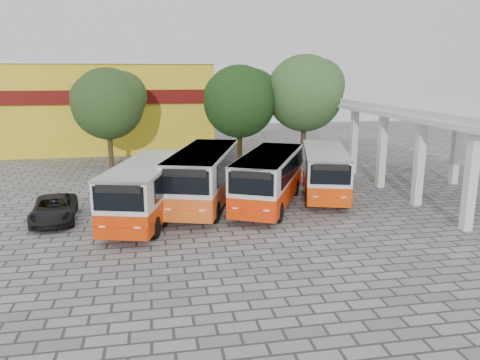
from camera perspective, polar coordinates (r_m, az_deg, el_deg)
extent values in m
plane|color=slate|center=(23.48, 6.27, -5.25)|extent=(90.00, 90.00, 0.00)
cube|color=silver|center=(24.21, 26.32, 0.14)|extent=(0.45, 0.45, 5.00)
cube|color=silver|center=(35.27, 13.70, 4.80)|extent=(0.45, 0.45, 5.00)
cube|color=silver|center=(37.75, 21.09, 4.82)|extent=(0.45, 0.45, 5.00)
cube|color=silver|center=(30.62, 23.59, 7.97)|extent=(6.60, 15.60, 0.40)
cube|color=silver|center=(30.64, 23.53, 7.32)|extent=(6.80, 15.80, 0.30)
cube|color=gold|center=(47.62, -16.11, 8.54)|extent=(20.00, 10.00, 8.00)
cube|color=#590C0A|center=(42.48, -16.83, 9.63)|extent=(20.00, 0.20, 1.20)
cube|color=silver|center=(47.51, -16.43, 13.53)|extent=(20.40, 10.40, 0.30)
cube|color=red|center=(24.09, -11.23, -2.68)|extent=(4.54, 8.45, 1.06)
cube|color=silver|center=(23.78, -11.36, 0.28)|extent=(4.54, 8.45, 1.49)
cube|color=silver|center=(23.64, -11.44, 1.89)|extent=(4.59, 8.46, 0.12)
cube|color=black|center=(23.83, -14.33, 0.19)|extent=(1.87, 6.43, 1.06)
cube|color=black|center=(23.79, -8.40, 0.44)|extent=(1.87, 6.43, 1.06)
cube|color=black|center=(19.83, -11.45, -2.24)|extent=(2.11, 0.64, 1.06)
cube|color=black|center=(19.72, -11.51, -1.05)|extent=(1.86, 0.58, 0.34)
cylinder|color=black|center=(21.74, -14.11, -5.69)|extent=(0.28, 1.01, 1.01)
cylinder|color=black|center=(21.70, -8.32, -5.46)|extent=(0.28, 1.01, 1.01)
cylinder|color=black|center=(26.77, -13.50, -2.11)|extent=(0.28, 1.01, 1.01)
cylinder|color=black|center=(26.74, -8.82, -1.92)|extent=(0.28, 1.01, 1.01)
cube|color=#DF5715|center=(26.14, -4.42, -1.07)|extent=(5.14, 9.04, 1.14)
cube|color=silver|center=(25.84, -4.48, 1.86)|extent=(5.14, 9.04, 1.59)
cube|color=silver|center=(25.71, -4.51, 3.46)|extent=(5.19, 9.06, 0.13)
cube|color=black|center=(25.73, -7.40, 1.78)|extent=(2.25, 6.82, 1.14)
cube|color=black|center=(26.00, -1.58, 2.01)|extent=(2.25, 6.82, 1.14)
cube|color=black|center=(21.61, -3.21, -0.30)|extent=(2.23, 0.77, 1.14)
cube|color=black|center=(21.51, -3.23, 0.88)|extent=(1.98, 0.69, 0.37)
cylinder|color=black|center=(23.45, -6.49, -3.89)|extent=(0.30, 1.08, 1.08)
cylinder|color=black|center=(23.72, -0.83, -3.61)|extent=(0.30, 1.08, 1.08)
cylinder|color=black|center=(28.88, -7.33, -0.67)|extent=(0.30, 1.08, 1.08)
cylinder|color=black|center=(29.09, -2.73, -0.47)|extent=(0.30, 1.08, 1.08)
cube|color=red|center=(26.05, 3.52, -1.23)|extent=(5.79, 8.42, 1.07)
cube|color=silver|center=(25.76, 3.56, 1.54)|extent=(5.79, 8.42, 1.50)
cube|color=silver|center=(25.64, 3.58, 3.05)|extent=(5.84, 8.44, 0.12)
cube|color=black|center=(25.49, 0.84, 1.48)|extent=(3.01, 6.08, 1.07)
cube|color=black|center=(26.09, 6.21, 1.67)|extent=(3.01, 6.08, 1.07)
cube|color=black|center=(21.90, 6.18, -0.53)|extent=(1.99, 1.01, 1.07)
cube|color=black|center=(21.80, 6.21, 0.56)|extent=(1.77, 0.91, 0.35)
cylinder|color=black|center=(23.43, 2.46, -3.91)|extent=(0.29, 1.02, 1.02)
cylinder|color=black|center=(24.01, 7.61, -3.60)|extent=(0.29, 1.02, 1.02)
cylinder|color=black|center=(28.44, 0.04, -0.84)|extent=(0.29, 1.02, 1.02)
cylinder|color=black|center=(28.92, 4.34, -0.64)|extent=(0.29, 1.02, 1.02)
cube|color=#DF3700|center=(28.76, 10.22, -0.13)|extent=(4.46, 8.14, 1.02)
cube|color=silver|center=(28.51, 10.32, 2.27)|extent=(4.46, 8.14, 1.43)
cube|color=silver|center=(28.40, 10.37, 3.58)|extent=(4.51, 8.15, 0.12)
cube|color=black|center=(28.11, 8.05, 2.23)|extent=(1.88, 6.18, 1.02)
cube|color=black|center=(28.95, 12.52, 2.37)|extent=(1.88, 6.18, 1.02)
cube|color=black|center=(24.97, 13.50, 0.63)|extent=(2.02, 0.64, 1.02)
cube|color=black|center=(24.88, 13.55, 1.55)|extent=(1.79, 0.58, 0.33)
cylinder|color=black|center=(26.20, 9.98, -2.31)|extent=(0.27, 0.97, 0.97)
cylinder|color=black|center=(27.00, 14.17, -2.06)|extent=(0.27, 0.97, 0.97)
cylinder|color=black|center=(30.84, 6.70, 0.13)|extent=(0.27, 0.97, 0.97)
cylinder|color=black|center=(31.53, 10.36, 0.29)|extent=(0.27, 0.97, 0.97)
cylinder|color=#4B3A1F|center=(38.33, -15.55, 4.28)|extent=(0.39, 0.39, 3.61)
sphere|color=#1F3A12|center=(38.00, -15.84, 8.94)|extent=(5.53, 5.53, 5.53)
sphere|color=#1F3A12|center=(38.19, -14.18, 9.89)|extent=(3.87, 3.87, 3.87)
sphere|color=#1F3A12|center=(37.88, -17.38, 9.46)|extent=(3.60, 3.60, 3.60)
cylinder|color=black|center=(37.99, -0.06, 4.76)|extent=(0.44, 0.44, 3.71)
sphere|color=black|center=(37.66, -0.06, 9.55)|extent=(5.77, 5.77, 5.77)
sphere|color=black|center=(38.15, 1.59, 10.45)|extent=(4.04, 4.04, 4.04)
sphere|color=black|center=(37.27, -1.55, 10.17)|extent=(3.75, 3.75, 3.75)
cylinder|color=#46351F|center=(38.96, 7.73, 5.15)|extent=(0.43, 0.43, 4.12)
sphere|color=#2D511F|center=(38.63, 7.90, 10.44)|extent=(6.18, 6.18, 6.18)
sphere|color=#2D511F|center=(39.30, 9.53, 11.33)|extent=(4.32, 4.32, 4.32)
sphere|color=#2D511F|center=(38.10, 6.44, 11.14)|extent=(4.02, 4.02, 4.02)
imported|color=black|center=(25.33, -21.73, -3.29)|extent=(2.44, 4.63, 1.24)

